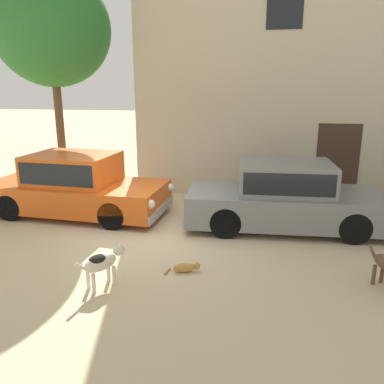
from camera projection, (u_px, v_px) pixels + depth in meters
ground_plane at (147, 233)px, 8.40m from camera, size 80.00×80.00×0.00m
parked_sedan_nearest at (76, 185)px, 9.47m from camera, size 4.51×2.03×1.49m
parked_sedan_second at (285, 196)px, 8.53m from camera, size 4.50×1.98×1.48m
stray_dog_spotted at (103, 261)px, 6.08m from camera, size 0.59×0.81×0.64m
stray_cat at (186, 268)px, 6.61m from camera, size 0.58×0.31×0.17m
acacia_tree_left at (51, 29)px, 10.33m from camera, size 3.16×2.84×6.01m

